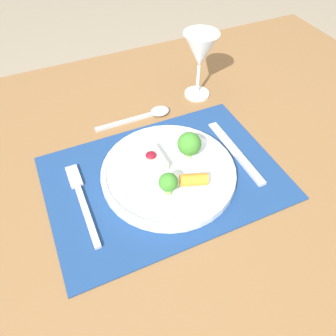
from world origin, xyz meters
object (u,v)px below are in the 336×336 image
object	(u,v)px
fork	(81,197)
knife	(239,156)
dinner_plate	(169,169)
wine_glass_near	(200,52)
spoon	(150,114)

from	to	relation	value
fork	knife	world-z (taller)	knife
dinner_plate	knife	size ratio (longest dim) A/B	1.33
dinner_plate	knife	world-z (taller)	dinner_plate
dinner_plate	fork	distance (m)	0.18
dinner_plate	fork	bearing A→B (deg)	175.69
dinner_plate	wine_glass_near	bearing A→B (deg)	50.98
dinner_plate	wine_glass_near	size ratio (longest dim) A/B	1.64
fork	spoon	world-z (taller)	spoon
wine_glass_near	fork	bearing A→B (deg)	-149.61
knife	spoon	xyz separation A→B (m)	(-0.12, 0.21, -0.00)
dinner_plate	knife	distance (m)	0.16
dinner_plate	fork	size ratio (longest dim) A/B	1.33
dinner_plate	spoon	distance (m)	0.20
dinner_plate	knife	xyz separation A→B (m)	(0.16, -0.02, -0.01)
dinner_plate	wine_glass_near	distance (m)	0.31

